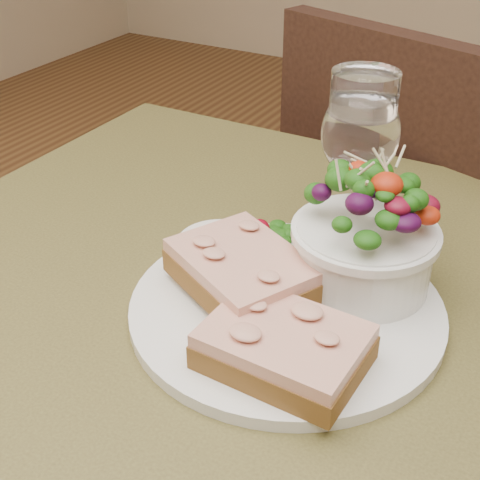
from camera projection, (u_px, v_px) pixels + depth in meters
The scene contains 9 objects.
cafe_table at pixel (240, 394), 0.66m from camera, with size 0.80×0.80×0.75m.
chair_far at pixel (421, 339), 1.28m from camera, with size 0.53×0.53×0.90m.
dinner_plate at pixel (286, 308), 0.61m from camera, with size 0.28×0.28×0.01m, color white.
sandwich_front at pixel (284, 347), 0.53m from camera, with size 0.13×0.10×0.03m.
sandwich_back at pixel (243, 271), 0.60m from camera, with size 0.16×0.14×0.03m.
ramekin at pixel (220, 254), 0.64m from camera, with size 0.07×0.07×0.04m.
salad_bowl at pixel (366, 229), 0.60m from camera, with size 0.12×0.12×0.13m.
garnish at pixel (271, 232), 0.69m from camera, with size 0.05×0.04×0.02m.
wine_glass at pixel (360, 138), 0.64m from camera, with size 0.08×0.08×0.18m.
Camera 1 is at (0.24, -0.42, 1.13)m, focal length 50.00 mm.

